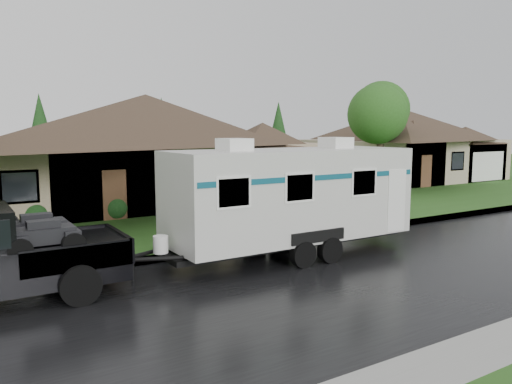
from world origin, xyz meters
The scene contains 9 objects.
ground centered at (0.00, 0.00, 0.00)m, with size 140.00×140.00×0.00m, color #28541A.
road centered at (0.00, -2.00, 0.01)m, with size 140.00×8.00×0.01m, color black.
curb centered at (0.00, 2.25, 0.07)m, with size 140.00×0.50×0.15m, color gray.
lawn centered at (0.00, 15.00, 0.07)m, with size 140.00×26.00×0.15m, color #28541A.
house_main centered at (2.29, 13.84, 3.59)m, with size 19.44×10.80×6.90m.
house_neighbor centered at (22.27, 14.34, 3.32)m, with size 15.12×9.72×6.45m.
tree_right_green centered at (14.87, 9.64, 4.72)m, with size 3.98×3.98×6.58m.
shrub_row centered at (2.00, 9.30, 0.65)m, with size 13.60×1.00×1.00m.
travel_trailer centered at (1.81, 0.67, 1.95)m, with size 8.19×2.88×3.67m.
Camera 1 is at (-7.16, -11.68, 3.93)m, focal length 35.00 mm.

